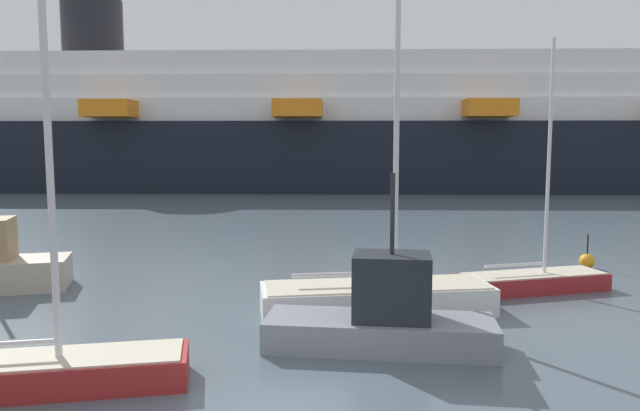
# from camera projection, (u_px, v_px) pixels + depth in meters

# --- Properties ---
(sailboat_1) EXTENTS (5.07, 2.84, 8.12)m
(sailboat_1) POSITION_uv_depth(u_px,v_px,m) (534.00, 279.00, 19.55)
(sailboat_1) COLOR maroon
(sailboat_1) RESTS_ON ground_plane
(sailboat_2) EXTENTS (6.80, 3.13, 12.93)m
(sailboat_2) POSITION_uv_depth(u_px,v_px,m) (377.00, 292.00, 17.03)
(sailboat_2) COLOR white
(sailboat_2) RESTS_ON ground_plane
(sailboat_3) EXTENTS (6.10, 2.76, 11.55)m
(sailboat_3) POSITION_uv_depth(u_px,v_px,m) (34.00, 363.00, 11.75)
(sailboat_3) COLOR maroon
(sailboat_3) RESTS_ON ground_plane
(fishing_boat_2) EXTENTS (5.51, 2.11, 4.16)m
(fishing_boat_2) POSITION_uv_depth(u_px,v_px,m) (384.00, 317.00, 14.09)
(fishing_boat_2) COLOR gray
(fishing_boat_2) RESTS_ON ground_plane
(channel_buoy_0) EXTENTS (0.57, 0.57, 1.34)m
(channel_buoy_0) POSITION_uv_depth(u_px,v_px,m) (587.00, 261.00, 22.93)
(channel_buoy_0) COLOR orange
(channel_buoy_0) RESTS_ON ground_plane
(cruise_ship) EXTENTS (120.69, 20.88, 19.14)m
(cruise_ship) POSITION_uv_depth(u_px,v_px,m) (301.00, 129.00, 61.81)
(cruise_ship) COLOR black
(cruise_ship) RESTS_ON ground_plane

